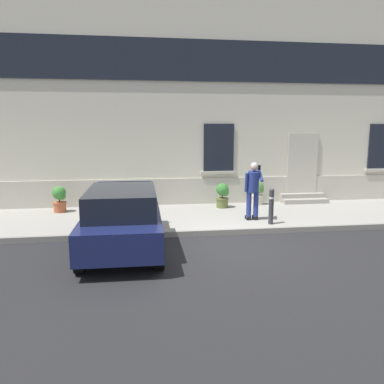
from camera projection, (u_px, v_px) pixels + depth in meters
ground_plane at (223, 246)px, 9.40m from camera, size 80.00×80.00×0.00m
sidewalk at (204, 217)px, 12.12m from camera, size 24.00×3.60×0.15m
curb_edge at (215, 232)px, 10.30m from camera, size 24.00×0.12×0.15m
building_facade at (193, 105)px, 13.94m from camera, size 24.00×1.52×7.50m
entrance_stoop at (303, 199)px, 14.13m from camera, size 1.71×0.64×0.32m
hatchback_car_navy at (123, 218)px, 8.95m from camera, size 1.82×4.08×1.50m
bollard_near_person at (271, 205)px, 10.83m from camera, size 0.15×0.15×1.04m
bollard_far_left at (130, 209)px, 10.29m from camera, size 0.15×0.15×1.04m
person_on_phone at (253, 187)px, 11.23m from camera, size 0.51×0.48×1.75m
planter_terracotta at (60, 198)px, 12.41m from camera, size 0.44×0.44×0.86m
planter_charcoal at (143, 196)px, 12.88m from camera, size 0.44×0.44×0.86m
planter_olive at (223, 195)px, 13.12m from camera, size 0.44×0.44×0.86m
planter_cream at (258, 192)px, 13.67m from camera, size 0.44×0.44×0.86m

